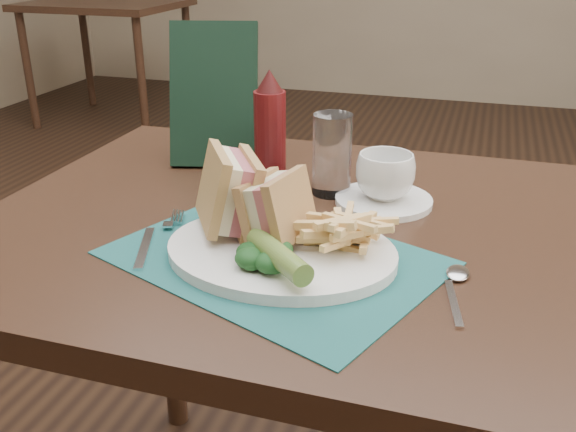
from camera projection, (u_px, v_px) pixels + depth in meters
The scene contains 18 objects.
floor at pixel (344, 403), 1.69m from camera, with size 7.00×7.00×0.00m, color black.
wall_back at pixel (449, 100), 4.74m from camera, with size 6.00×6.00×0.00m, color gray.
table_main at pixel (287, 416), 1.10m from camera, with size 0.90×0.75×0.75m, color black, non-canonical shape.
table_bg_left at pixel (111, 63), 4.09m from camera, with size 0.90×0.75×0.75m, color black, non-canonical shape.
placemat at pixel (274, 258), 0.83m from camera, with size 0.40×0.29×0.00m, color #195351.
plate at pixel (281, 252), 0.82m from camera, with size 0.30×0.24×0.01m, color white, non-canonical shape.
sandwich_half_a at pixel (213, 192), 0.84m from camera, with size 0.06×0.11×0.10m, color tan, non-canonical shape.
sandwich_half_b at pixel (263, 204), 0.83m from camera, with size 0.06×0.09×0.08m, color tan, non-canonical shape.
kale_garnish at pixel (269, 255), 0.77m from camera, with size 0.11×0.08×0.03m, color #133617, non-canonical shape.
pickle_spear at pixel (279, 256), 0.75m from camera, with size 0.03×0.03×0.12m, color #53712B.
fries_pile at pixel (340, 228), 0.81m from camera, with size 0.18×0.20×0.05m, color #ECC176, non-canonical shape.
fork at pixel (155, 236), 0.87m from camera, with size 0.03×0.17×0.01m, color silver, non-canonical shape.
spoon at pixel (455, 290), 0.75m from camera, with size 0.03×0.15×0.01m, color silver, non-canonical shape.
saucer at pixel (384, 201), 0.99m from camera, with size 0.15×0.15×0.01m, color white.
coffee_cup at pixel (385, 176), 0.98m from camera, with size 0.09×0.09×0.07m, color white.
drinking_glass at pixel (332, 155), 1.01m from camera, with size 0.06×0.06×0.13m, color white.
ketchup_bottle at pixel (270, 126), 1.06m from camera, with size 0.05×0.05×0.19m, color #520E0F, non-canonical shape.
check_presenter at pixel (214, 95), 1.13m from camera, with size 0.15×0.02×0.25m, color black.
Camera 1 is at (0.26, -1.33, 1.14)m, focal length 40.00 mm.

